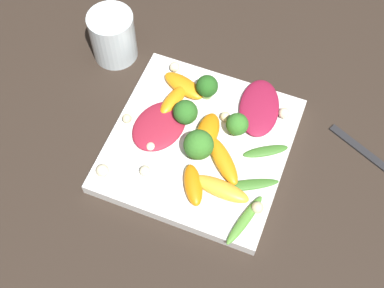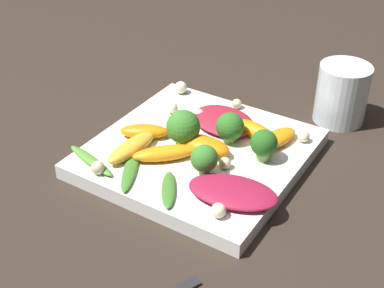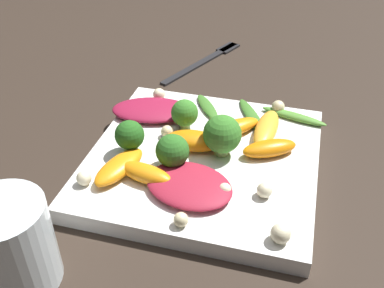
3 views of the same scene
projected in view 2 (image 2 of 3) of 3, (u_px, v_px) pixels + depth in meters
The scene contains 26 objects.
ground_plane at pixel (199, 159), 0.66m from camera, with size 2.40×2.40×0.00m, color #2D231C.
plate at pixel (199, 153), 0.66m from camera, with size 0.24×0.24×0.02m.
drinking_glass at pixel (342, 94), 0.72m from camera, with size 0.07×0.07×0.08m.
radicchio_leaf_0 at pixel (233, 192), 0.57m from camera, with size 0.11×0.08×0.01m.
radicchio_leaf_1 at pixel (223, 121), 0.69m from camera, with size 0.10×0.09×0.01m.
orange_segment_0 at pixel (275, 139), 0.65m from camera, with size 0.05×0.07×0.02m.
orange_segment_1 at pixel (165, 153), 0.63m from camera, with size 0.07×0.07×0.02m.
orange_segment_2 at pixel (132, 147), 0.64m from camera, with size 0.03×0.08×0.02m.
orange_segment_3 at pixel (205, 146), 0.64m from camera, with size 0.06×0.04×0.02m.
orange_segment_4 at pixel (145, 131), 0.67m from camera, with size 0.06×0.05×0.02m.
orange_segment_5 at pixel (254, 130), 0.67m from camera, with size 0.06×0.03×0.02m.
broccoli_floret_0 at pixel (204, 159), 0.60m from camera, with size 0.03×0.03×0.04m.
broccoli_floret_1 at pixel (264, 144), 0.62m from camera, with size 0.03×0.03×0.04m.
broccoli_floret_2 at pixel (183, 127), 0.64m from camera, with size 0.04×0.04×0.05m.
broccoli_floret_3 at pixel (230, 127), 0.65m from camera, with size 0.03×0.03×0.04m.
arugula_sprig_0 at pixel (169, 189), 0.58m from camera, with size 0.05×0.06×0.01m.
arugula_sprig_1 at pixel (91, 160), 0.62m from camera, with size 0.08×0.03×0.01m.
arugula_sprig_2 at pixel (131, 168), 0.61m from camera, with size 0.06×0.09×0.01m.
macadamia_nut_0 at pixel (237, 104), 0.73m from camera, with size 0.01×0.01×0.01m.
macadamia_nut_1 at pixel (181, 88), 0.76m from camera, with size 0.02×0.02×0.02m.
macadamia_nut_2 at pixel (98, 168), 0.60m from camera, with size 0.02×0.02×0.02m.
macadamia_nut_3 at pixel (199, 114), 0.71m from camera, with size 0.01×0.01×0.01m.
macadamia_nut_4 at pixel (304, 136), 0.66m from camera, with size 0.02×0.02×0.02m.
macadamia_nut_5 at pixel (172, 108), 0.72m from camera, with size 0.02×0.02×0.02m.
macadamia_nut_6 at pixel (218, 210), 0.54m from camera, with size 0.02×0.02×0.02m.
macadamia_nut_7 at pixel (225, 163), 0.61m from camera, with size 0.01×0.01×0.01m.
Camera 2 is at (0.28, -0.46, 0.39)m, focal length 50.00 mm.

